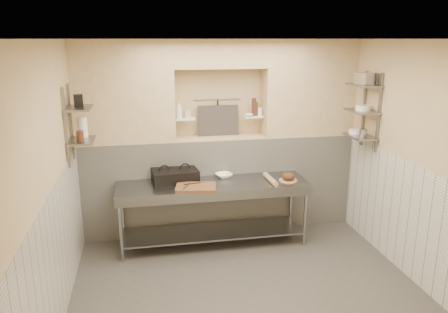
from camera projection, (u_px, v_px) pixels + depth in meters
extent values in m
cube|color=#46423E|center=(247.00, 292.00, 5.09)|extent=(4.00, 3.90, 0.10)
cube|color=silver|center=(251.00, 34.00, 4.33)|extent=(4.00, 3.90, 0.10)
cube|color=#D0B381|center=(49.00, 184.00, 4.34)|extent=(0.10, 3.90, 2.80)
cube|color=#D0B381|center=(419.00, 163.00, 5.08)|extent=(0.10, 3.90, 2.80)
cube|color=#D0B381|center=(217.00, 134.00, 6.61)|extent=(4.00, 0.10, 2.80)
cube|color=#D0B381|center=(323.00, 263.00, 2.81)|extent=(4.00, 0.10, 2.80)
cube|color=silver|center=(220.00, 183.00, 6.55)|extent=(4.00, 0.40, 1.40)
cube|color=#D0B381|center=(220.00, 137.00, 6.37)|extent=(1.30, 0.40, 0.02)
cube|color=#D0B381|center=(124.00, 92.00, 5.95)|extent=(1.35, 0.40, 1.40)
cube|color=#D0B381|center=(308.00, 88.00, 6.43)|extent=(1.35, 0.40, 1.40)
cube|color=#D0B381|center=(219.00, 54.00, 6.06)|extent=(1.30, 0.40, 0.40)
cube|color=silver|center=(62.00, 248.00, 4.53)|extent=(0.02, 3.90, 1.40)
cube|color=silver|center=(408.00, 219.00, 5.25)|extent=(0.02, 3.90, 1.40)
cube|color=white|center=(185.00, 119.00, 6.20)|extent=(0.28, 0.16, 0.02)
cube|color=white|center=(253.00, 117.00, 6.38)|extent=(0.28, 0.16, 0.02)
cylinder|color=gray|center=(218.00, 99.00, 6.39)|extent=(0.70, 0.02, 0.02)
cylinder|color=black|center=(218.00, 111.00, 6.41)|extent=(0.02, 0.02, 0.30)
cube|color=#383330|center=(218.00, 121.00, 6.40)|extent=(0.60, 0.08, 0.45)
cube|color=slate|center=(71.00, 122.00, 5.43)|extent=(0.03, 0.03, 0.95)
cube|color=slate|center=(66.00, 128.00, 5.05)|extent=(0.03, 0.03, 0.95)
cube|color=slate|center=(82.00, 141.00, 5.32)|extent=(0.30, 0.50, 0.02)
cube|color=slate|center=(79.00, 108.00, 5.22)|extent=(0.30, 0.50, 0.03)
cube|color=slate|center=(364.00, 109.00, 6.14)|extent=(0.03, 0.03, 1.05)
cube|color=slate|center=(379.00, 113.00, 5.76)|extent=(0.03, 0.03, 1.05)
cube|color=slate|center=(360.00, 136.00, 6.01)|extent=(0.30, 0.50, 0.02)
cube|color=slate|center=(362.00, 111.00, 5.92)|extent=(0.30, 0.50, 0.02)
cube|color=slate|center=(364.00, 85.00, 5.83)|extent=(0.30, 0.50, 0.03)
cube|color=gray|center=(213.00, 184.00, 5.95)|extent=(2.60, 0.70, 0.04)
cube|color=gray|center=(213.00, 232.00, 6.13)|extent=(2.45, 0.60, 0.03)
cube|color=gray|center=(217.00, 197.00, 5.65)|extent=(2.60, 0.02, 0.12)
cylinder|color=gray|center=(121.00, 231.00, 5.57)|extent=(0.04, 0.04, 0.86)
cylinder|color=gray|center=(122.00, 214.00, 6.12)|extent=(0.04, 0.04, 0.86)
cylinder|color=gray|center=(305.00, 217.00, 6.02)|extent=(0.04, 0.04, 0.86)
cylinder|color=gray|center=(291.00, 202.00, 6.57)|extent=(0.04, 0.04, 0.86)
cube|color=black|center=(175.00, 177.00, 6.02)|extent=(0.65, 0.51, 0.11)
cube|color=black|center=(175.00, 171.00, 6.00)|extent=(0.65, 0.51, 0.06)
cube|color=brown|center=(196.00, 188.00, 5.69)|extent=(0.57, 0.44, 0.05)
cube|color=gray|center=(194.00, 184.00, 5.77)|extent=(0.28, 0.08, 0.01)
cylinder|color=gray|center=(186.00, 186.00, 5.64)|extent=(0.13, 0.22, 0.02)
imported|color=white|center=(224.00, 175.00, 6.18)|extent=(0.28, 0.28, 0.06)
cylinder|color=tan|center=(270.00, 179.00, 6.00)|extent=(0.09, 0.46, 0.07)
cylinder|color=tan|center=(288.00, 180.00, 6.03)|extent=(0.25, 0.25, 0.01)
ellipsoid|color=#4C2D19|center=(288.00, 176.00, 6.01)|extent=(0.18, 0.18, 0.11)
imported|color=white|center=(179.00, 110.00, 6.15)|extent=(0.11, 0.11, 0.24)
cube|color=#D0B381|center=(188.00, 114.00, 6.21)|extent=(0.08, 0.08, 0.11)
imported|color=white|center=(249.00, 115.00, 6.31)|extent=(0.15, 0.15, 0.04)
cylinder|color=#402116|center=(256.00, 109.00, 6.35)|extent=(0.05, 0.05, 0.20)
cylinder|color=#402116|center=(254.00, 107.00, 6.35)|extent=(0.06, 0.06, 0.26)
cylinder|color=white|center=(260.00, 112.00, 6.37)|extent=(0.07, 0.07, 0.12)
cylinder|color=white|center=(82.00, 127.00, 5.44)|extent=(0.12, 0.12, 0.25)
cylinder|color=#402116|center=(80.00, 136.00, 5.20)|extent=(0.09, 0.09, 0.13)
cube|color=black|center=(78.00, 101.00, 5.21)|extent=(0.12, 0.12, 0.15)
cylinder|color=white|center=(356.00, 132.00, 6.12)|extent=(0.19, 0.19, 0.06)
cylinder|color=gray|center=(363.00, 133.00, 5.93)|extent=(0.11, 0.11, 0.11)
cylinder|color=white|center=(363.00, 108.00, 5.89)|extent=(0.19, 0.19, 0.07)
cube|color=gray|center=(366.00, 79.00, 5.78)|extent=(0.24, 0.28, 0.16)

